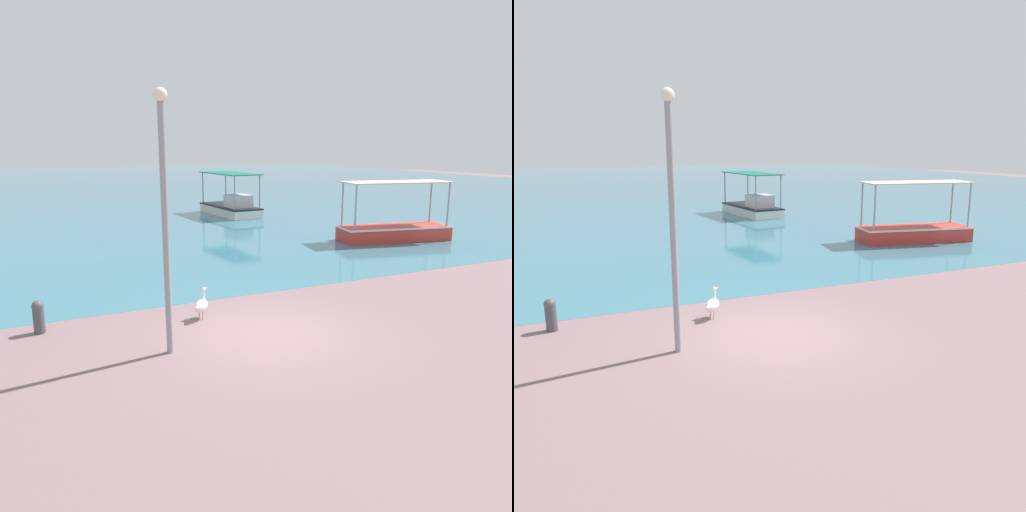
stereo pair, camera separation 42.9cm
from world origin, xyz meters
The scene contains 7 objects.
ground centered at (0.00, 0.00, 0.00)m, with size 120.00×120.00×0.00m, color #806365.
harbor_water centered at (0.00, 48.00, 0.00)m, with size 110.00×90.00×0.00m, color teal.
fishing_boat_near_right centered at (10.64, 8.11, 0.53)m, with size 5.39×2.67×2.73m.
fishing_boat_outer centered at (7.04, 19.23, 0.58)m, with size 2.42×5.26×2.63m.
pelican centered at (-1.06, 1.63, 0.38)m, with size 0.63×0.66×0.80m.
lamp_post centered at (-2.37, -0.09, 3.09)m, with size 0.28×0.28×5.46m.
mooring_bollard centered at (-4.87, 2.34, 0.43)m, with size 0.27×0.27×0.81m.
Camera 2 is at (-4.58, -10.13, 4.38)m, focal length 35.00 mm.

